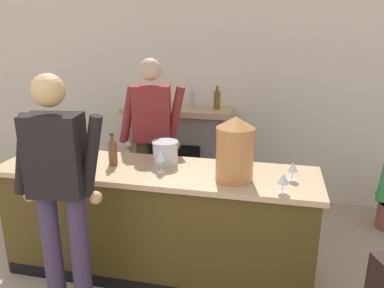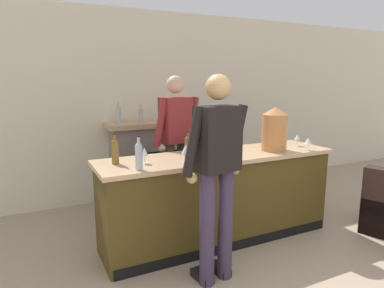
{
  "view_description": "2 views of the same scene",
  "coord_description": "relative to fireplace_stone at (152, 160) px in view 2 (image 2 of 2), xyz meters",
  "views": [
    {
      "loc": [
        1.18,
        -0.59,
        2.06
      ],
      "look_at": [
        0.49,
        2.42,
        1.12
      ],
      "focal_mm": 35.0,
      "sensor_mm": 36.0,
      "label": 1
    },
    {
      "loc": [
        -1.61,
        -0.95,
        1.77
      ],
      "look_at": [
        0.16,
        2.64,
        1.01
      ],
      "focal_mm": 32.0,
      "sensor_mm": 36.0,
      "label": 2
    }
  ],
  "objects": [
    {
      "name": "wall_back_panel",
      "position": [
        -0.03,
        0.26,
        0.78
      ],
      "size": [
        12.0,
        0.07,
        2.75
      ],
      "color": "beige",
      "rests_on": "ground_plane"
    },
    {
      "name": "bar_counter",
      "position": [
        0.21,
        -1.57,
        -0.11
      ],
      "size": [
        2.64,
        0.7,
        0.97
      ],
      "color": "#463814",
      "rests_on": "ground_plane"
    },
    {
      "name": "fireplace_stone",
      "position": [
        0.0,
        0.0,
        0.0
      ],
      "size": [
        1.31,
        0.52,
        1.46
      ],
      "color": "gray",
      "rests_on": "ground_plane"
    },
    {
      "name": "potted_plant_corner",
      "position": [
        2.43,
        -0.28,
        -0.3
      ],
      "size": [
        0.38,
        0.37,
        0.76
      ],
      "color": "#9E5747",
      "rests_on": "ground_plane"
    },
    {
      "name": "person_customer",
      "position": [
        -0.22,
        -2.26,
        0.41
      ],
      "size": [
        0.65,
        0.34,
        1.81
      ],
      "color": "#3A2E47",
      "rests_on": "ground_plane"
    },
    {
      "name": "person_bartender",
      "position": [
        -0.02,
        -0.93,
        0.41
      ],
      "size": [
        0.65,
        0.37,
        1.81
      ],
      "color": "#4D442E",
      "rests_on": "ground_plane"
    },
    {
      "name": "copper_dispenser",
      "position": [
        0.87,
        -1.66,
        0.62
      ],
      "size": [
        0.29,
        0.32,
        0.49
      ],
      "color": "#B7753E",
      "rests_on": "bar_counter"
    },
    {
      "name": "ice_bucket_steel",
      "position": [
        0.26,
        -1.43,
        0.47
      ],
      "size": [
        0.22,
        0.22,
        0.2
      ],
      "color": "silver",
      "rests_on": "bar_counter"
    },
    {
      "name": "wine_bottle_merlot_tall",
      "position": [
        -0.89,
        -1.5,
        0.51
      ],
      "size": [
        0.07,
        0.07,
        0.3
      ],
      "color": "brown",
      "rests_on": "bar_counter"
    },
    {
      "name": "wine_bottle_burgundy_dark",
      "position": [
        -0.76,
        -1.81,
        0.51
      ],
      "size": [
        0.07,
        0.07,
        0.31
      ],
      "color": "#A6AFBF",
      "rests_on": "bar_counter"
    },
    {
      "name": "wine_bottle_cabernet_heavy",
      "position": [
        -0.16,
        -1.56,
        0.5
      ],
      "size": [
        0.07,
        0.07,
        0.28
      ],
      "color": "brown",
      "rests_on": "bar_counter"
    },
    {
      "name": "wine_glass_front_left",
      "position": [
        1.3,
        -1.58,
        0.48
      ],
      "size": [
        0.08,
        0.08,
        0.15
      ],
      "color": "silver",
      "rests_on": "bar_counter"
    },
    {
      "name": "wine_glass_back_row",
      "position": [
        -0.27,
        -1.75,
        0.51
      ],
      "size": [
        0.09,
        0.09,
        0.18
      ],
      "color": "silver",
      "rests_on": "bar_counter"
    },
    {
      "name": "wine_glass_near_bucket",
      "position": [
        1.23,
        -1.83,
        0.48
      ],
      "size": [
        0.09,
        0.09,
        0.15
      ],
      "color": "silver",
      "rests_on": "bar_counter"
    },
    {
      "name": "wine_glass_mid_counter",
      "position": [
        -0.64,
        -1.61,
        0.48
      ],
      "size": [
        0.07,
        0.07,
        0.16
      ],
      "color": "silver",
      "rests_on": "bar_counter"
    },
    {
      "name": "wine_glass_front_right",
      "position": [
        0.28,
        -1.63,
        0.51
      ],
      "size": [
        0.07,
        0.07,
        0.19
      ],
      "color": "silver",
      "rests_on": "bar_counter"
    }
  ]
}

